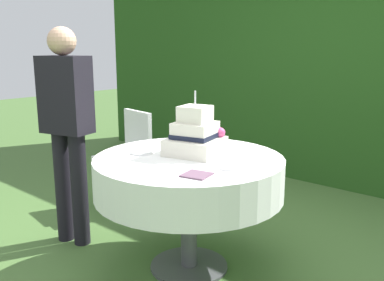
{
  "coord_description": "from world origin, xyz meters",
  "views": [
    {
      "loc": [
        1.76,
        -1.99,
        1.47
      ],
      "look_at": [
        -0.01,
        0.04,
        0.87
      ],
      "focal_mm": 40.14,
      "sensor_mm": 36.0,
      "label": 1
    }
  ],
  "objects_px": {
    "serving_plate_far": "(228,168)",
    "standing_person": "(67,122)",
    "cake_table": "(189,176)",
    "garden_chair": "(129,150)",
    "serving_plate_near": "(142,153)",
    "serving_plate_left": "(237,149)",
    "wedding_cake": "(195,136)",
    "napkin_stack": "(197,175)"
  },
  "relations": [
    {
      "from": "napkin_stack",
      "to": "serving_plate_left",
      "type": "bearing_deg",
      "value": 105.27
    },
    {
      "from": "serving_plate_far",
      "to": "wedding_cake",
      "type": "bearing_deg",
      "value": 159.46
    },
    {
      "from": "garden_chair",
      "to": "cake_table",
      "type": "bearing_deg",
      "value": -22.74
    },
    {
      "from": "serving_plate_near",
      "to": "standing_person",
      "type": "bearing_deg",
      "value": -166.88
    },
    {
      "from": "cake_table",
      "to": "napkin_stack",
      "type": "distance_m",
      "value": 0.42
    },
    {
      "from": "serving_plate_far",
      "to": "garden_chair",
      "type": "bearing_deg",
      "value": 160.39
    },
    {
      "from": "cake_table",
      "to": "wedding_cake",
      "type": "relative_size",
      "value": 2.93
    },
    {
      "from": "serving_plate_far",
      "to": "serving_plate_left",
      "type": "relative_size",
      "value": 1.01
    },
    {
      "from": "wedding_cake",
      "to": "serving_plate_far",
      "type": "distance_m",
      "value": 0.41
    },
    {
      "from": "serving_plate_left",
      "to": "napkin_stack",
      "type": "distance_m",
      "value": 0.64
    },
    {
      "from": "cake_table",
      "to": "garden_chair",
      "type": "relative_size",
      "value": 1.37
    },
    {
      "from": "wedding_cake",
      "to": "garden_chair",
      "type": "bearing_deg",
      "value": 160.7
    },
    {
      "from": "serving_plate_near",
      "to": "napkin_stack",
      "type": "xyz_separation_m",
      "value": [
        0.59,
        -0.14,
        -0.0
      ]
    },
    {
      "from": "cake_table",
      "to": "garden_chair",
      "type": "xyz_separation_m",
      "value": [
        -1.16,
        0.49,
        -0.1
      ]
    },
    {
      "from": "cake_table",
      "to": "wedding_cake",
      "type": "xyz_separation_m",
      "value": [
        -0.02,
        0.09,
        0.25
      ]
    },
    {
      "from": "serving_plate_near",
      "to": "standing_person",
      "type": "xyz_separation_m",
      "value": [
        -0.63,
        -0.15,
        0.15
      ]
    },
    {
      "from": "napkin_stack",
      "to": "garden_chair",
      "type": "relative_size",
      "value": 0.16
    },
    {
      "from": "serving_plate_near",
      "to": "serving_plate_far",
      "type": "bearing_deg",
      "value": 7.4
    },
    {
      "from": "serving_plate_near",
      "to": "serving_plate_left",
      "type": "xyz_separation_m",
      "value": [
        0.42,
        0.49,
        0.0
      ]
    },
    {
      "from": "serving_plate_near",
      "to": "serving_plate_far",
      "type": "distance_m",
      "value": 0.65
    },
    {
      "from": "cake_table",
      "to": "napkin_stack",
      "type": "bearing_deg",
      "value": -42.23
    },
    {
      "from": "wedding_cake",
      "to": "standing_person",
      "type": "distance_m",
      "value": 0.98
    },
    {
      "from": "cake_table",
      "to": "wedding_cake",
      "type": "distance_m",
      "value": 0.26
    },
    {
      "from": "serving_plate_near",
      "to": "garden_chair",
      "type": "xyz_separation_m",
      "value": [
        -0.87,
        0.62,
        -0.24
      ]
    },
    {
      "from": "wedding_cake",
      "to": "napkin_stack",
      "type": "height_order",
      "value": "wedding_cake"
    },
    {
      "from": "serving_plate_far",
      "to": "standing_person",
      "type": "relative_size",
      "value": 0.06
    },
    {
      "from": "napkin_stack",
      "to": "standing_person",
      "type": "xyz_separation_m",
      "value": [
        -1.23,
        -0.01,
        0.15
      ]
    },
    {
      "from": "wedding_cake",
      "to": "serving_plate_far",
      "type": "xyz_separation_m",
      "value": [
        0.37,
        -0.14,
        -0.11
      ]
    },
    {
      "from": "serving_plate_near",
      "to": "garden_chair",
      "type": "relative_size",
      "value": 0.17
    },
    {
      "from": "cake_table",
      "to": "serving_plate_left",
      "type": "distance_m",
      "value": 0.4
    },
    {
      "from": "garden_chair",
      "to": "serving_plate_left",
      "type": "bearing_deg",
      "value": -6.01
    },
    {
      "from": "wedding_cake",
      "to": "garden_chair",
      "type": "distance_m",
      "value": 1.26
    },
    {
      "from": "wedding_cake",
      "to": "cake_table",
      "type": "bearing_deg",
      "value": -77.83
    },
    {
      "from": "serving_plate_far",
      "to": "garden_chair",
      "type": "relative_size",
      "value": 0.12
    },
    {
      "from": "serving_plate_left",
      "to": "serving_plate_near",
      "type": "bearing_deg",
      "value": -131.06
    },
    {
      "from": "cake_table",
      "to": "serving_plate_near",
      "type": "height_order",
      "value": "serving_plate_near"
    },
    {
      "from": "napkin_stack",
      "to": "serving_plate_far",
      "type": "bearing_deg",
      "value": 76.62
    },
    {
      "from": "cake_table",
      "to": "wedding_cake",
      "type": "bearing_deg",
      "value": 102.17
    },
    {
      "from": "serving_plate_near",
      "to": "serving_plate_left",
      "type": "relative_size",
      "value": 1.46
    },
    {
      "from": "wedding_cake",
      "to": "serving_plate_far",
      "type": "relative_size",
      "value": 4.07
    },
    {
      "from": "serving_plate_far",
      "to": "standing_person",
      "type": "bearing_deg",
      "value": -169.74
    },
    {
      "from": "serving_plate_near",
      "to": "garden_chair",
      "type": "bearing_deg",
      "value": 144.31
    }
  ]
}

